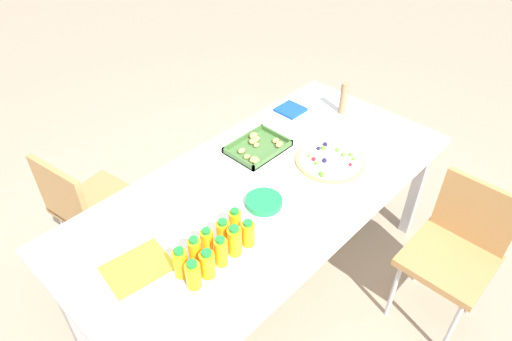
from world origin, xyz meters
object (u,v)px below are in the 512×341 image
chair_far_left (87,204)px  juice_bottle_0 (193,275)px  juice_bottle_2 (221,252)px  paper_folder (138,268)px  plate_stack (264,202)px  cardboard_tube (344,98)px  juice_bottle_5 (181,263)px  napkin_stack (290,110)px  snack_tray (258,147)px  juice_bottle_6 (195,252)px  juice_bottle_1 (207,264)px  juice_bottle_9 (235,223)px  fruit_pizza (330,160)px  juice_bottle_4 (248,233)px  chair_near_right (457,246)px  juice_bottle_7 (207,243)px  juice_bottle_8 (223,233)px  juice_bottle_3 (235,241)px  party_table (264,195)px

chair_far_left → juice_bottle_0: bearing=-11.1°
juice_bottle_2 → paper_folder: 0.35m
juice_bottle_0 → plate_stack: bearing=12.2°
chair_far_left → plate_stack: (0.48, -0.87, 0.25)m
plate_stack → cardboard_tube: bearing=12.5°
juice_bottle_0 → juice_bottle_2: (0.15, 0.00, 0.01)m
juice_bottle_5 → napkin_stack: (1.24, 0.48, -0.06)m
snack_tray → napkin_stack: snack_tray is taller
juice_bottle_6 → juice_bottle_1: bearing=-92.3°
juice_bottle_9 → fruit_pizza: juice_bottle_9 is taller
juice_bottle_0 → juice_bottle_4: juice_bottle_0 is taller
chair_near_right → juice_bottle_7: (-1.00, 0.70, 0.31)m
chair_far_left → juice_bottle_2: juice_bottle_2 is taller
juice_bottle_8 → snack_tray: juice_bottle_8 is taller
chair_near_right → juice_bottle_0: 1.34m
paper_folder → juice_bottle_1: bearing=-52.7°
juice_bottle_4 → juice_bottle_5: (-0.30, 0.08, 0.01)m
juice_bottle_0 → juice_bottle_7: bearing=29.3°
juice_bottle_1 → fruit_pizza: bearing=5.0°
chair_far_left → napkin_stack: bearing=61.6°
juice_bottle_8 → napkin_stack: juice_bottle_8 is taller
juice_bottle_1 → juice_bottle_3: bearing=1.7°
juice_bottle_3 → cardboard_tube: bearing=14.5°
fruit_pizza → plate_stack: size_ratio=2.07×
cardboard_tube → juice_bottle_6: bearing=-170.0°
juice_bottle_8 → fruit_pizza: 0.77m
cardboard_tube → fruit_pizza: bearing=-151.9°
cardboard_tube → juice_bottle_8: bearing=-168.7°
chair_near_right → juice_bottle_1: size_ratio=6.07×
party_table → juice_bottle_2: 0.53m
juice_bottle_1 → juice_bottle_5: 0.10m
party_table → cardboard_tube: bearing=8.2°
juice_bottle_1 → juice_bottle_2: juice_bottle_2 is taller
napkin_stack → juice_bottle_5: bearing=-158.9°
fruit_pizza → napkin_stack: bearing=62.7°
chair_near_right → snack_tray: 1.13m
juice_bottle_1 → paper_folder: bearing=127.3°
cardboard_tube → juice_bottle_1: bearing=-166.9°
juice_bottle_6 → plate_stack: (0.45, 0.04, -0.06)m
chair_near_right → juice_bottle_3: size_ratio=5.51×
party_table → chair_near_right: size_ratio=2.47×
juice_bottle_0 → juice_bottle_9: (0.30, 0.08, 0.00)m
juice_bottle_0 → juice_bottle_7: size_ratio=0.94×
chair_far_left → fruit_pizza: 1.34m
chair_far_left → juice_bottle_1: bearing=-7.0°
chair_far_left → juice_bottle_0: 1.03m
juice_bottle_3 → juice_bottle_2: bearing=-179.7°
juice_bottle_3 → juice_bottle_1: bearing=-178.3°
juice_bottle_0 → juice_bottle_8: 0.24m
chair_far_left → juice_bottle_7: (0.10, -0.91, 0.31)m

